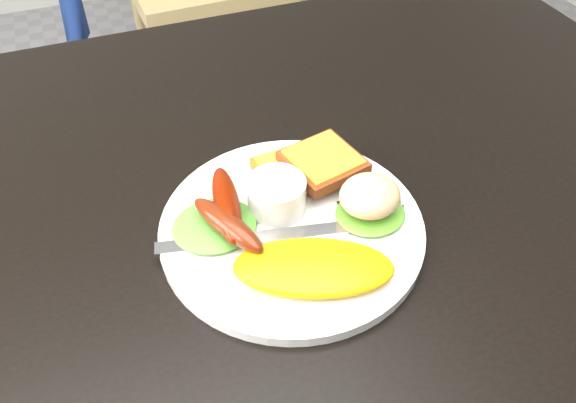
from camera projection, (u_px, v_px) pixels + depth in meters
The scene contains 12 objects.
dining_table at pixel (232, 218), 0.59m from camera, with size 1.20×0.80×0.04m, color black.
plate at pixel (292, 227), 0.54m from camera, with size 0.25×0.25×0.01m, color white.
lettuce_left at pixel (214, 225), 0.53m from camera, with size 0.08×0.07×0.01m, color #378C1F.
lettuce_right at pixel (370, 214), 0.54m from camera, with size 0.07×0.06×0.01m, color #4A9929.
omelette at pixel (313, 267), 0.49m from camera, with size 0.14×0.07×0.02m, color #F4AC0A.
sausage_a at pixel (228, 225), 0.51m from camera, with size 0.02×0.09×0.02m, color #611103.
sausage_b at pixel (226, 204), 0.53m from camera, with size 0.03×0.10×0.03m, color #681502.
ramekin at pixel (277, 195), 0.54m from camera, with size 0.06×0.06×0.03m, color white.
toast_a at pixel (291, 172), 0.58m from camera, with size 0.07×0.07×0.01m, color olive.
toast_b at pixel (323, 162), 0.57m from camera, with size 0.07×0.07×0.01m, color brown.
potato_salad at pixel (370, 196), 0.53m from camera, with size 0.06×0.06×0.03m, color beige.
fork at pixel (252, 239), 0.52m from camera, with size 0.18×0.01×0.00m, color #ADAFB7.
Camera 1 is at (-0.09, -0.40, 1.16)m, focal length 35.00 mm.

